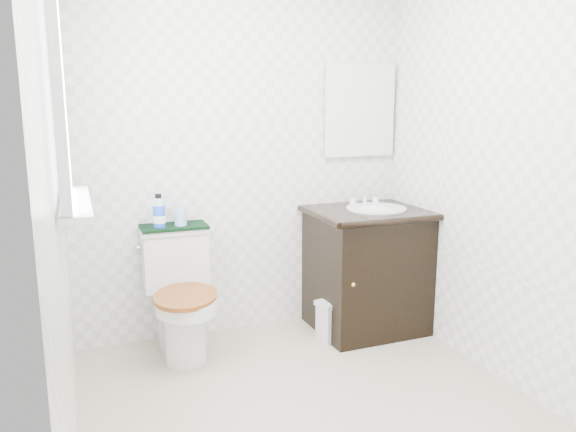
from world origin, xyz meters
TOP-DOWN VIEW (x-y plane):
  - floor at (0.00, 0.00)m, footprint 2.40×2.40m
  - wall_back at (0.00, 1.20)m, footprint 2.40×0.00m
  - wall_front at (0.00, -1.20)m, footprint 2.40×0.00m
  - wall_left at (-1.10, 0.00)m, footprint 0.00×2.40m
  - wall_right at (1.10, 0.00)m, footprint 0.00×2.40m
  - window at (-1.07, 0.25)m, footprint 0.02×0.70m
  - mirror at (0.82, 1.18)m, footprint 0.50×0.02m
  - toilet at (-0.48, 0.97)m, footprint 0.45×0.65m
  - vanity at (0.77, 0.90)m, footprint 0.76×0.65m
  - trash_bin at (0.45, 0.80)m, footprint 0.21×0.18m
  - towel at (-0.48, 1.09)m, footprint 0.40×0.22m
  - mouthwash_bottle at (-0.57, 1.06)m, footprint 0.07×0.07m
  - cup at (-0.44, 1.07)m, footprint 0.08×0.08m
  - soap_bar at (0.77, 1.04)m, footprint 0.06×0.04m

SIDE VIEW (x-z plane):
  - floor at x=0.00m, z-range 0.00..0.00m
  - trash_bin at x=0.45m, z-range 0.00..0.27m
  - toilet at x=-0.48m, z-range -0.04..0.71m
  - vanity at x=0.77m, z-range -0.03..0.89m
  - towel at x=-0.48m, z-range 0.75..0.77m
  - cup at x=-0.44m, z-range 0.77..0.86m
  - soap_bar at x=0.77m, z-range 0.82..0.84m
  - mouthwash_bottle at x=-0.57m, z-range 0.76..0.96m
  - wall_back at x=0.00m, z-range 0.00..2.40m
  - wall_front at x=0.00m, z-range 0.00..2.40m
  - wall_left at x=-1.10m, z-range 0.00..2.40m
  - wall_right at x=1.10m, z-range 0.00..2.40m
  - mirror at x=0.82m, z-range 1.15..1.75m
  - window at x=-1.07m, z-range 1.10..2.00m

